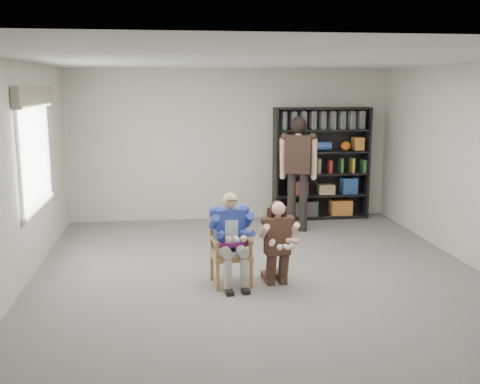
{
  "coord_description": "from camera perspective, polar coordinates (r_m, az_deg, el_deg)",
  "views": [
    {
      "loc": [
        -1.19,
        -6.92,
        2.48
      ],
      "look_at": [
        -0.2,
        0.6,
        1.05
      ],
      "focal_mm": 42.0,
      "sensor_mm": 36.0,
      "label": 1
    }
  ],
  "objects": [
    {
      "name": "seated_man",
      "position": [
        7.07,
        -0.93,
        -4.78
      ],
      "size": [
        0.58,
        0.76,
        1.19
      ],
      "primitive_type": null,
      "rotation": [
        0.0,
        0.0,
        0.1
      ],
      "color": "#26349A",
      "rests_on": "floor"
    },
    {
      "name": "floor",
      "position": [
        7.44,
        2.16,
        -8.79
      ],
      "size": [
        6.0,
        7.0,
        0.01
      ],
      "primitive_type": "cube",
      "color": "slate",
      "rests_on": "ground"
    },
    {
      "name": "kneeling_woman",
      "position": [
        7.06,
        3.88,
        -5.25
      ],
      "size": [
        0.53,
        0.78,
        1.09
      ],
      "primitive_type": null,
      "rotation": [
        0.0,
        0.0,
        0.1
      ],
      "color": "#3E241E",
      "rests_on": "floor"
    },
    {
      "name": "bookshelf",
      "position": [
        10.7,
        8.25,
        2.88
      ],
      "size": [
        1.8,
        0.38,
        2.1
      ],
      "primitive_type": null,
      "color": "black",
      "rests_on": "floor"
    },
    {
      "name": "window_left",
      "position": [
        8.15,
        -19.97,
        4.06
      ],
      "size": [
        0.16,
        2.0,
        1.75
      ],
      "primitive_type": null,
      "color": "silver",
      "rests_on": "room_shell"
    },
    {
      "name": "armchair",
      "position": [
        7.11,
        -0.93,
        -5.84
      ],
      "size": [
        0.58,
        0.57,
        0.92
      ],
      "primitive_type": null,
      "rotation": [
        0.0,
        0.0,
        0.1
      ],
      "color": "#A77A43",
      "rests_on": "floor"
    },
    {
      "name": "standing_man",
      "position": [
        9.68,
        5.9,
        1.7
      ],
      "size": [
        0.68,
        0.51,
        1.96
      ],
      "primitive_type": null,
      "rotation": [
        0.0,
        0.0,
        -0.32
      ],
      "color": "black",
      "rests_on": "floor"
    },
    {
      "name": "room_shell",
      "position": [
        7.1,
        2.23,
        1.93
      ],
      "size": [
        6.0,
        7.0,
        2.8
      ],
      "primitive_type": null,
      "color": "beige",
      "rests_on": "ground"
    }
  ]
}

